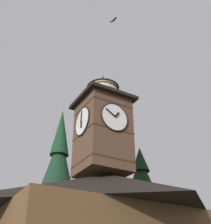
{
  "coord_description": "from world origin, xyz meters",
  "views": [
    {
      "loc": [
        8.21,
        14.35,
        1.63
      ],
      "look_at": [
        -1.97,
        -3.3,
        13.39
      ],
      "focal_mm": 47.99,
      "sensor_mm": 36.0,
      "label": 1
    }
  ],
  "objects_px": {
    "flying_bird_high": "(113,20)",
    "moon": "(52,197)",
    "clock_tower": "(103,126)",
    "pine_tree_behind": "(54,213)"
  },
  "relations": [
    {
      "from": "pine_tree_behind",
      "to": "flying_bird_high",
      "type": "bearing_deg",
      "value": 94.55
    },
    {
      "from": "flying_bird_high",
      "to": "moon",
      "type": "bearing_deg",
      "value": -104.75
    },
    {
      "from": "pine_tree_behind",
      "to": "moon",
      "type": "height_order",
      "value": "moon"
    },
    {
      "from": "pine_tree_behind",
      "to": "flying_bird_high",
      "type": "distance_m",
      "value": 16.92
    },
    {
      "from": "moon",
      "to": "flying_bird_high",
      "type": "relative_size",
      "value": 1.96
    },
    {
      "from": "clock_tower",
      "to": "flying_bird_high",
      "type": "xyz_separation_m",
      "value": [
        -0.12,
        1.55,
        9.55
      ]
    },
    {
      "from": "pine_tree_behind",
      "to": "moon",
      "type": "distance_m",
      "value": 36.36
    },
    {
      "from": "moon",
      "to": "flying_bird_high",
      "type": "xyz_separation_m",
      "value": [
        10.93,
        41.53,
        4.66
      ]
    },
    {
      "from": "clock_tower",
      "to": "flying_bird_high",
      "type": "height_order",
      "value": "flying_bird_high"
    },
    {
      "from": "clock_tower",
      "to": "pine_tree_behind",
      "type": "height_order",
      "value": "pine_tree_behind"
    }
  ]
}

